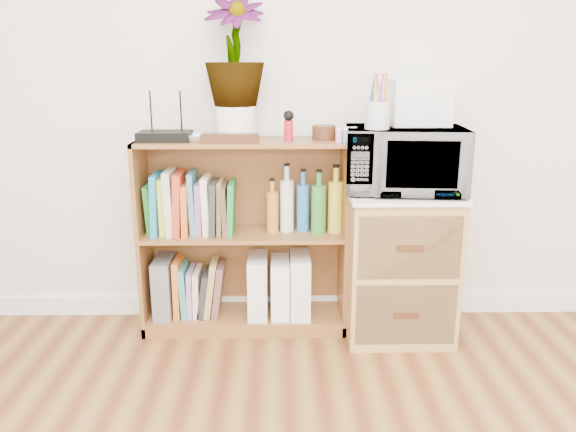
{
  "coord_description": "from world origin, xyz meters",
  "views": [
    {
      "loc": [
        -0.17,
        -0.54,
        1.3
      ],
      "look_at": [
        -0.14,
        1.95,
        0.62
      ],
      "focal_mm": 35.0,
      "sensor_mm": 36.0,
      "label": 1
    }
  ],
  "objects": [
    {
      "name": "skirting_board",
      "position": [
        0.0,
        2.24,
        0.05
      ],
      "size": [
        4.0,
        0.02,
        0.1
      ],
      "primitive_type": "cube",
      "color": "white",
      "rests_on": "ground"
    },
    {
      "name": "bookshelf",
      "position": [
        -0.35,
        2.1,
        0.47
      ],
      "size": [
        1.0,
        0.3,
        0.95
      ],
      "primitive_type": "cube",
      "color": "brown",
      "rests_on": "ground"
    },
    {
      "name": "wicker_unit",
      "position": [
        0.4,
        2.02,
        0.35
      ],
      "size": [
        0.5,
        0.45,
        0.7
      ],
      "primitive_type": "cube",
      "color": "#9E7542",
      "rests_on": "ground"
    },
    {
      "name": "microwave",
      "position": [
        0.4,
        2.02,
        0.87
      ],
      "size": [
        0.57,
        0.41,
        0.3
      ],
      "primitive_type": "imported",
      "rotation": [
        0.0,
        0.0,
        -0.08
      ],
      "color": "white",
      "rests_on": "wicker_unit"
    },
    {
      "name": "pen_cup",
      "position": [
        0.26,
        1.95,
        1.08
      ],
      "size": [
        0.11,
        0.11,
        0.12
      ],
      "primitive_type": "cylinder",
      "color": "silver",
      "rests_on": "microwave"
    },
    {
      "name": "small_appliance",
      "position": [
        0.48,
        2.11,
        1.12
      ],
      "size": [
        0.26,
        0.22,
        0.21
      ],
      "primitive_type": "cube",
      "color": "white",
      "rests_on": "microwave"
    },
    {
      "name": "router",
      "position": [
        -0.71,
        2.08,
        0.97
      ],
      "size": [
        0.24,
        0.16,
        0.04
      ],
      "primitive_type": "cube",
      "color": "black",
      "rests_on": "bookshelf"
    },
    {
      "name": "white_bowl",
      "position": [
        -0.56,
        2.07,
        0.97
      ],
      "size": [
        0.13,
        0.13,
        0.03
      ],
      "primitive_type": "imported",
      "color": "white",
      "rests_on": "bookshelf"
    },
    {
      "name": "plant_pot",
      "position": [
        -0.38,
        2.12,
        1.03
      ],
      "size": [
        0.18,
        0.18,
        0.16
      ],
      "primitive_type": "cylinder",
      "color": "white",
      "rests_on": "bookshelf"
    },
    {
      "name": "potted_plant",
      "position": [
        -0.38,
        2.12,
        1.35
      ],
      "size": [
        0.27,
        0.27,
        0.49
      ],
      "primitive_type": "imported",
      "color": "#417E32",
      "rests_on": "plant_pot"
    },
    {
      "name": "trinket_box",
      "position": [
        -0.4,
        2.0,
        0.97
      ],
      "size": [
        0.26,
        0.07,
        0.04
      ],
      "primitive_type": "cube",
      "color": "#391B0F",
      "rests_on": "bookshelf"
    },
    {
      "name": "kokeshi_doll",
      "position": [
        -0.13,
        2.06,
        1.0
      ],
      "size": [
        0.04,
        0.04,
        0.09
      ],
      "primitive_type": "cylinder",
      "color": "#AE1522",
      "rests_on": "bookshelf"
    },
    {
      "name": "wooden_bowl",
      "position": [
        0.04,
        2.11,
        0.98
      ],
      "size": [
        0.11,
        0.11,
        0.07
      ],
      "primitive_type": "cylinder",
      "color": "#391B0F",
      "rests_on": "bookshelf"
    },
    {
      "name": "paint_jars",
      "position": [
        0.13,
        2.01,
        0.98
      ],
      "size": [
        0.1,
        0.04,
        0.05
      ],
      "primitive_type": "cube",
      "color": "pink",
      "rests_on": "bookshelf"
    },
    {
      "name": "file_box",
      "position": [
        -0.75,
        2.1,
        0.22
      ],
      "size": [
        0.09,
        0.23,
        0.29
      ],
      "primitive_type": "cube",
      "color": "slate",
      "rests_on": "bookshelf"
    },
    {
      "name": "magazine_holder_left",
      "position": [
        -0.28,
        2.09,
        0.22
      ],
      "size": [
        0.1,
        0.24,
        0.3
      ],
      "primitive_type": "cube",
      "color": "white",
      "rests_on": "bookshelf"
    },
    {
      "name": "magazine_holder_mid",
      "position": [
        -0.17,
        2.09,
        0.21
      ],
      "size": [
        0.09,
        0.23,
        0.29
      ],
      "primitive_type": "cube",
      "color": "white",
      "rests_on": "bookshelf"
    },
    {
      "name": "magazine_holder_right",
      "position": [
        -0.07,
        2.09,
        0.22
      ],
      "size": [
        0.1,
        0.25,
        0.31
      ],
      "primitive_type": "cube",
      "color": "white",
      "rests_on": "bookshelf"
    },
    {
      "name": "cookbooks",
      "position": [
        -0.61,
        2.1,
        0.64
      ],
      "size": [
        0.43,
        0.2,
        0.31
      ],
      "color": "#1E7123",
      "rests_on": "bookshelf"
    },
    {
      "name": "liquor_bottles",
      "position": [
        -0.01,
        2.1,
        0.65
      ],
      "size": [
        0.45,
        0.07,
        0.32
      ],
      "color": "#BD7223",
      "rests_on": "bookshelf"
    },
    {
      "name": "lower_books",
      "position": [
        -0.58,
        2.1,
        0.2
      ],
      "size": [
        0.25,
        0.19,
        0.29
      ],
      "color": "#CC6B24",
      "rests_on": "bookshelf"
    }
  ]
}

